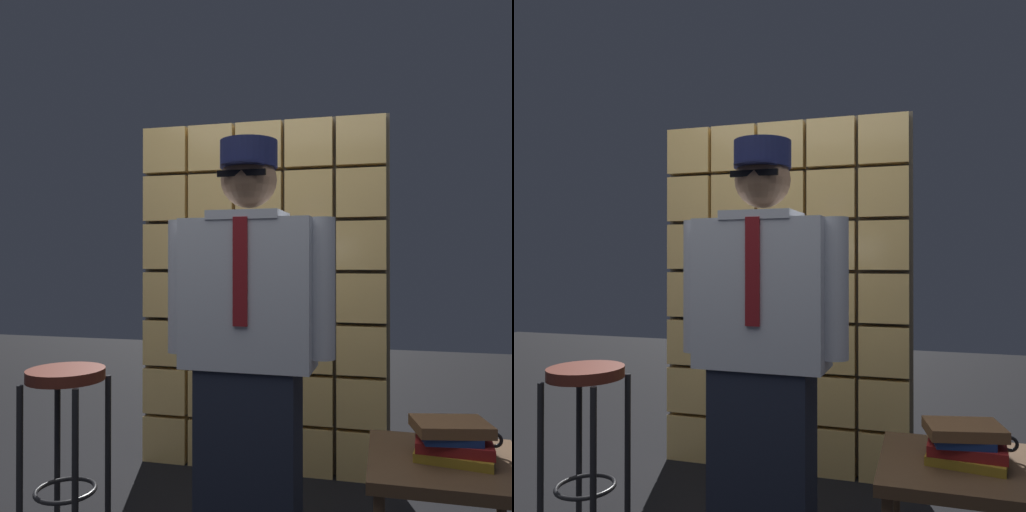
# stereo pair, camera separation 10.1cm
# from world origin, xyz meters

# --- Properties ---
(glass_block_wall) EXTENTS (1.51, 0.10, 2.11)m
(glass_block_wall) POSITION_xyz_m (0.00, 1.48, 1.03)
(glass_block_wall) COLOR #F2C672
(glass_block_wall) RESTS_ON ground
(standing_person) EXTENTS (0.68, 0.29, 1.72)m
(standing_person) POSITION_xyz_m (0.21, 0.43, 0.90)
(standing_person) COLOR #1E2333
(standing_person) RESTS_ON ground
(bar_stool) EXTENTS (0.34, 0.34, 0.77)m
(bar_stool) POSITION_xyz_m (-0.65, 0.49, 0.57)
(bar_stool) COLOR #592319
(bar_stool) RESTS_ON ground
(side_table) EXTENTS (0.52, 0.52, 0.57)m
(side_table) POSITION_xyz_m (0.93, 0.33, 0.49)
(side_table) COLOR #513823
(side_table) RESTS_ON ground
(book_stack) EXTENTS (0.29, 0.22, 0.13)m
(book_stack) POSITION_xyz_m (0.95, 0.33, 0.63)
(book_stack) COLOR olive
(book_stack) RESTS_ON side_table
(coffee_mug) EXTENTS (0.13, 0.08, 0.09)m
(coffee_mug) POSITION_xyz_m (1.04, 0.41, 0.62)
(coffee_mug) COLOR black
(coffee_mug) RESTS_ON side_table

